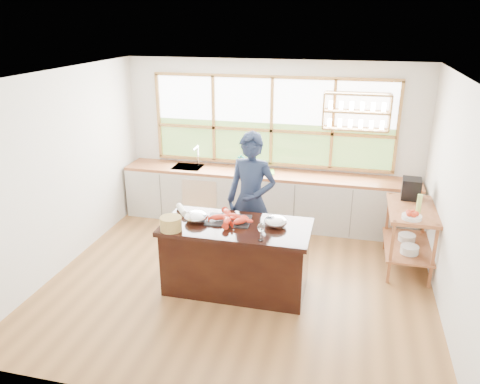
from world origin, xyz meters
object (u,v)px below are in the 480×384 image
(wicker_basket, at_px, (171,224))
(cook, at_px, (251,201))
(island, at_px, (236,257))
(espresso_machine, at_px, (411,189))

(wicker_basket, bearing_deg, cook, 52.71)
(island, bearing_deg, wicker_basket, -156.30)
(espresso_machine, distance_m, wicker_basket, 3.43)
(cook, bearing_deg, espresso_machine, 28.60)
(cook, relative_size, wicker_basket, 7.25)
(espresso_machine, bearing_deg, cook, -156.05)
(island, bearing_deg, cook, 86.83)
(island, bearing_deg, espresso_machine, 33.85)
(island, relative_size, cook, 0.97)
(espresso_machine, xyz_separation_m, wicker_basket, (-2.92, -1.79, -0.06))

